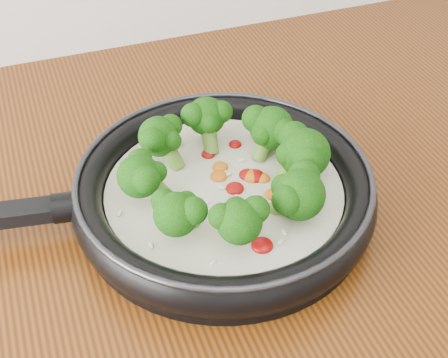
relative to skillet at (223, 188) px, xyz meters
name	(u,v)px	position (x,y,z in m)	size (l,w,h in m)	color
skillet	(223,188)	(0.00, 0.00, 0.00)	(0.57, 0.40, 0.10)	black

